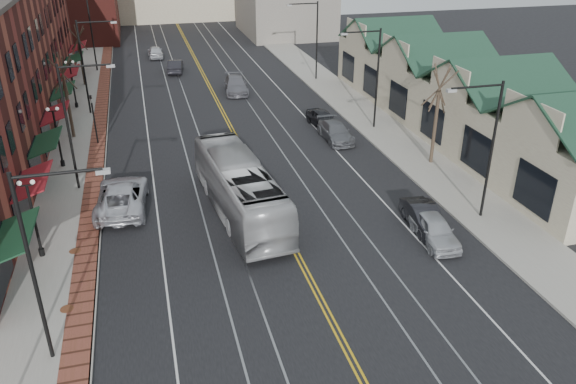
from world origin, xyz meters
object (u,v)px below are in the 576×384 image
parked_car_d (322,118)px  parked_suv (122,196)px  transit_bus (240,188)px  parked_car_c (336,132)px  parked_car_a (435,229)px  parked_car_b (424,218)px

parked_car_d → parked_suv: bearing=-152.6°
transit_bus → parked_car_c: (9.50, 10.15, -0.97)m
parked_car_a → parked_car_d: 19.28m
parked_car_a → parked_car_b: (0.09, 1.38, -0.03)m
parked_suv → parked_car_c: size_ratio=1.29×
transit_bus → parked_car_c: bearing=-138.6°
parked_suv → parked_car_b: 17.75m
transit_bus → parked_car_a: 11.23m
parked_car_b → parked_car_c: size_ratio=0.88×
transit_bus → parked_suv: 7.20m
parked_suv → parked_car_b: (16.38, -6.85, -0.17)m
parked_car_a → parked_car_b: bearing=91.5°
parked_suv → parked_car_a: (16.29, -8.23, -0.14)m
parked_car_c → parked_car_d: size_ratio=1.17×
parked_suv → parked_car_a: parked_suv is taller
transit_bus → parked_car_b: size_ratio=2.84×
transit_bus → parked_car_a: (9.55, -5.82, -0.94)m
transit_bus → parked_suv: bearing=-25.2°
parked_car_a → parked_car_d: bearing=95.2°
parked_car_a → parked_suv: bearing=158.3°
parked_suv → parked_car_d: parked_suv is taller
parked_suv → parked_car_c: (16.24, 7.74, -0.17)m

